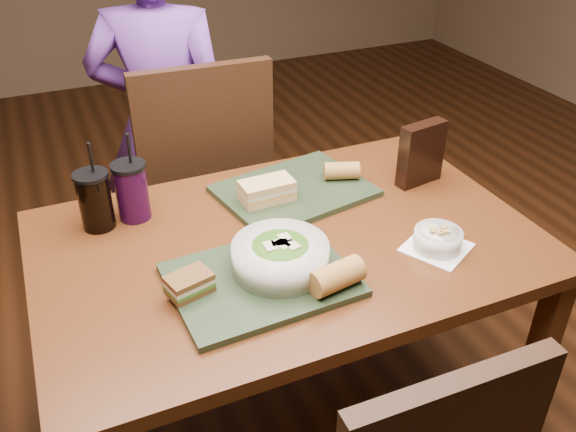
% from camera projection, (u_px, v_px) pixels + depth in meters
% --- Properties ---
extents(ground, '(6.00, 6.00, 0.00)m').
position_uv_depth(ground, '(288.00, 425.00, 2.01)').
color(ground, '#381C0B').
rests_on(ground, ground).
extents(dining_table, '(1.30, 0.85, 0.75)m').
position_uv_depth(dining_table, '(288.00, 266.00, 1.66)').
color(dining_table, '#4C260F').
rests_on(dining_table, ground).
extents(chair_far, '(0.48, 0.48, 1.05)m').
position_uv_depth(chair_far, '(201.00, 183.00, 2.20)').
color(chair_far, black).
rests_on(chair_far, ground).
extents(diner, '(0.63, 0.54, 1.46)m').
position_uv_depth(diner, '(165.00, 126.00, 2.26)').
color(diner, '#603188').
rests_on(diner, ground).
extents(tray_near, '(0.43, 0.34, 0.02)m').
position_uv_depth(tray_near, '(261.00, 280.00, 1.45)').
color(tray_near, '#212F1B').
rests_on(tray_near, dining_table).
extents(tray_far, '(0.47, 0.39, 0.02)m').
position_uv_depth(tray_far, '(294.00, 191.00, 1.80)').
color(tray_far, '#212F1B').
rests_on(tray_far, dining_table).
extents(salad_bowl, '(0.23, 0.23, 0.08)m').
position_uv_depth(salad_bowl, '(280.00, 255.00, 1.45)').
color(salad_bowl, silver).
rests_on(salad_bowl, tray_near).
extents(soup_bowl, '(0.20, 0.20, 0.06)m').
position_uv_depth(soup_bowl, '(438.00, 239.00, 1.55)').
color(soup_bowl, white).
rests_on(soup_bowl, dining_table).
extents(sandwich_near, '(0.11, 0.09, 0.05)m').
position_uv_depth(sandwich_near, '(189.00, 284.00, 1.38)').
color(sandwich_near, '#593819').
rests_on(sandwich_near, tray_near).
extents(sandwich_far, '(0.15, 0.09, 0.06)m').
position_uv_depth(sandwich_far, '(267.00, 190.00, 1.72)').
color(sandwich_far, tan).
rests_on(sandwich_far, tray_far).
extents(baguette_near, '(0.14, 0.09, 0.06)m').
position_uv_depth(baguette_near, '(336.00, 276.00, 1.39)').
color(baguette_near, '#AD7533').
rests_on(baguette_near, tray_near).
extents(baguette_far, '(0.12, 0.08, 0.05)m').
position_uv_depth(baguette_far, '(342.00, 171.00, 1.83)').
color(baguette_far, '#AD7533').
rests_on(baguette_far, tray_far).
extents(cup_cola, '(0.09, 0.09, 0.25)m').
position_uv_depth(cup_cola, '(95.00, 200.00, 1.61)').
color(cup_cola, black).
rests_on(cup_cola, dining_table).
extents(cup_berry, '(0.09, 0.09, 0.26)m').
position_uv_depth(cup_berry, '(132.00, 191.00, 1.65)').
color(cup_berry, black).
rests_on(cup_berry, dining_table).
extents(chip_bag, '(0.15, 0.07, 0.19)m').
position_uv_depth(chip_bag, '(421.00, 154.00, 1.81)').
color(chip_bag, black).
rests_on(chip_bag, dining_table).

